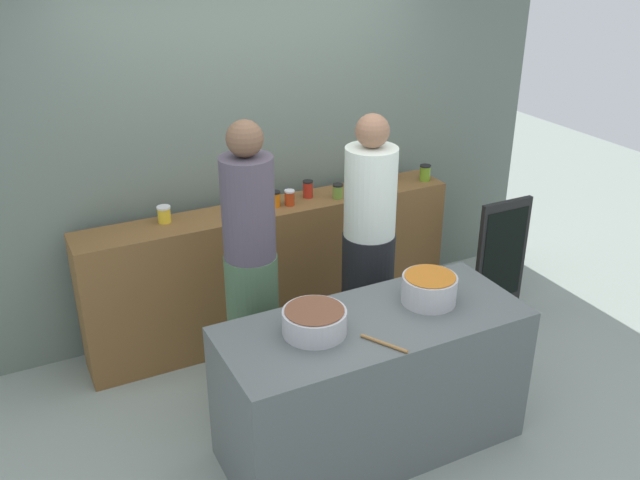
% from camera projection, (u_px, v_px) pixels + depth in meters
% --- Properties ---
extents(ground, '(12.00, 12.00, 0.00)m').
position_uv_depth(ground, '(345.00, 413.00, 4.33)').
color(ground, gray).
extents(storefront_wall, '(4.80, 0.12, 3.00)m').
position_uv_depth(storefront_wall, '(249.00, 123.00, 4.86)').
color(storefront_wall, slate).
rests_on(storefront_wall, ground).
extents(display_shelf, '(2.70, 0.36, 0.99)m').
position_uv_depth(display_shelf, '(273.00, 270.00, 5.00)').
color(display_shelf, brown).
rests_on(display_shelf, ground).
extents(prep_table, '(1.70, 0.70, 0.85)m').
position_uv_depth(prep_table, '(372.00, 384.00, 3.90)').
color(prep_table, '#565D5D').
rests_on(prep_table, ground).
extents(preserve_jar_0, '(0.09, 0.09, 0.11)m').
position_uv_depth(preserve_jar_0, '(164.00, 214.00, 4.52)').
color(preserve_jar_0, yellow).
rests_on(preserve_jar_0, display_shelf).
extents(preserve_jar_1, '(0.08, 0.08, 0.11)m').
position_uv_depth(preserve_jar_1, '(245.00, 207.00, 4.64)').
color(preserve_jar_1, '#A4210E').
rests_on(preserve_jar_1, display_shelf).
extents(preserve_jar_2, '(0.07, 0.07, 0.11)m').
position_uv_depth(preserve_jar_2, '(275.00, 199.00, 4.77)').
color(preserve_jar_2, orange).
rests_on(preserve_jar_2, display_shelf).
extents(preserve_jar_3, '(0.07, 0.07, 0.11)m').
position_uv_depth(preserve_jar_3, '(290.00, 198.00, 4.79)').
color(preserve_jar_3, '#B63614').
rests_on(preserve_jar_3, display_shelf).
extents(preserve_jar_4, '(0.07, 0.07, 0.12)m').
position_uv_depth(preserve_jar_4, '(308.00, 189.00, 4.92)').
color(preserve_jar_4, '#B22518').
rests_on(preserve_jar_4, display_shelf).
extents(preserve_jar_5, '(0.08, 0.08, 0.10)m').
position_uv_depth(preserve_jar_5, '(338.00, 191.00, 4.91)').
color(preserve_jar_5, olive).
rests_on(preserve_jar_5, display_shelf).
extents(preserve_jar_6, '(0.08, 0.08, 0.13)m').
position_uv_depth(preserve_jar_6, '(392.00, 172.00, 5.23)').
color(preserve_jar_6, brown).
rests_on(preserve_jar_6, display_shelf).
extents(preserve_jar_7, '(0.09, 0.09, 0.12)m').
position_uv_depth(preserve_jar_7, '(425.00, 173.00, 5.24)').
color(preserve_jar_7, olive).
rests_on(preserve_jar_7, display_shelf).
extents(cooking_pot_left, '(0.34, 0.34, 0.14)m').
position_uv_depth(cooking_pot_left, '(314.00, 322.00, 3.59)').
color(cooking_pot_left, '#B7B7BC').
rests_on(cooking_pot_left, prep_table).
extents(cooking_pot_center, '(0.31, 0.31, 0.16)m').
position_uv_depth(cooking_pot_center, '(429.00, 289.00, 3.87)').
color(cooking_pot_center, '#B7B7BC').
rests_on(cooking_pot_center, prep_table).
extents(wooden_spoon, '(0.15, 0.24, 0.02)m').
position_uv_depth(wooden_spoon, '(384.00, 343.00, 3.51)').
color(wooden_spoon, '#9E703D').
rests_on(wooden_spoon, prep_table).
extents(cook_with_tongs, '(0.32, 0.32, 1.82)m').
position_uv_depth(cook_with_tongs, '(251.00, 280.00, 4.15)').
color(cook_with_tongs, '#456245').
rests_on(cook_with_tongs, ground).
extents(cook_in_cap, '(0.35, 0.35, 1.74)m').
position_uv_depth(cook_in_cap, '(368.00, 256.00, 4.54)').
color(cook_in_cap, black).
rests_on(cook_in_cap, ground).
extents(chalkboard_sign, '(0.44, 0.05, 0.94)m').
position_uv_depth(chalkboard_sign, '(501.00, 259.00, 5.21)').
color(chalkboard_sign, black).
rests_on(chalkboard_sign, ground).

